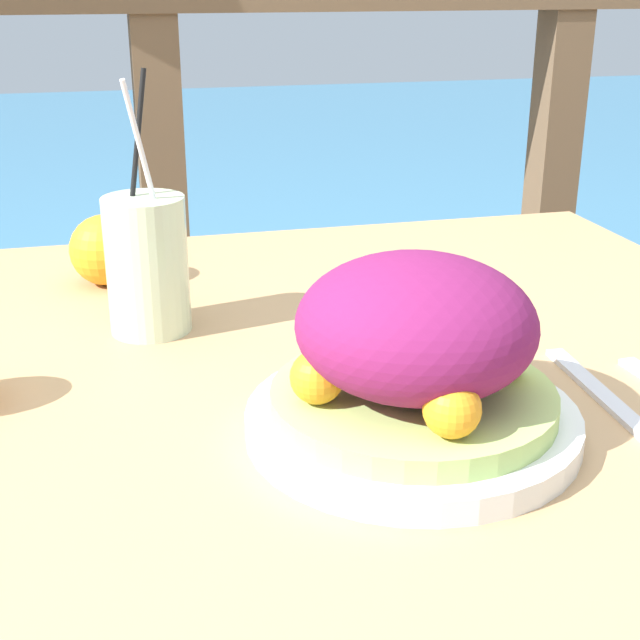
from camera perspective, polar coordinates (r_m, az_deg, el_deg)
patio_table at (r=0.83m, az=-5.50°, el=-9.44°), size 1.15×0.90×0.76m
railing_fence at (r=1.46m, az=-10.00°, el=8.21°), size 2.80×0.08×1.12m
sea_backdrop at (r=4.02m, az=-12.45°, el=8.01°), size 12.00×4.00×0.40m
salad_plate at (r=0.67m, az=6.07°, el=-2.61°), size 0.25×0.25×0.14m
drink_glass at (r=0.88m, az=-10.99°, el=3.52°), size 0.08×0.08×0.25m
fork at (r=0.78m, az=17.50°, el=-4.50°), size 0.03×0.18×0.00m
orange_near_glass at (r=1.03m, az=-13.57°, el=4.38°), size 0.08×0.08×0.08m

